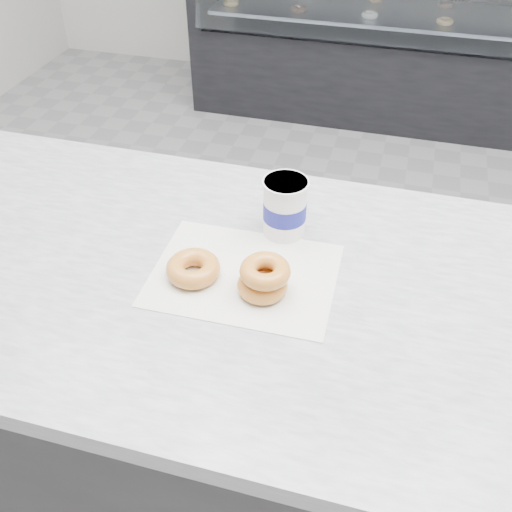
{
  "coord_description": "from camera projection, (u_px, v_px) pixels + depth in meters",
  "views": [
    {
      "loc": [
        0.06,
        -1.35,
        1.62
      ],
      "look_at": [
        -0.15,
        -0.57,
        0.94
      ],
      "focal_mm": 40.0,
      "sensor_mm": 36.0,
      "label": 1
    }
  ],
  "objects": [
    {
      "name": "wax_paper",
      "position": [
        244.0,
        275.0,
        1.06
      ],
      "size": [
        0.34,
        0.27,
        0.0
      ],
      "primitive_type": "cube",
      "rotation": [
        0.0,
        0.0,
        0.02
      ],
      "color": "silver",
      "rests_on": "counter"
    },
    {
      "name": "counter",
      "position": [
        317.0,
        434.0,
        1.31
      ],
      "size": [
        3.06,
        0.76,
        0.9
      ],
      "color": "#333335",
      "rests_on": "ground"
    },
    {
      "name": "donut_stack",
      "position": [
        264.0,
        278.0,
        1.01
      ],
      "size": [
        0.11,
        0.11,
        0.06
      ],
      "color": "gold",
      "rests_on": "wax_paper"
    },
    {
      "name": "donut_single",
      "position": [
        193.0,
        268.0,
        1.05
      ],
      "size": [
        0.12,
        0.12,
        0.04
      ],
      "primitive_type": "torus",
      "rotation": [
        0.0,
        0.0,
        -0.15
      ],
      "color": "gold",
      "rests_on": "wax_paper"
    },
    {
      "name": "coffee_cup",
      "position": [
        285.0,
        207.0,
        1.13
      ],
      "size": [
        0.1,
        0.1,
        0.12
      ],
      "rotation": [
        0.0,
        0.0,
        0.12
      ],
      "color": "white",
      "rests_on": "counter"
    },
    {
      "name": "ground",
      "position": [
        340.0,
        362.0,
        2.05
      ],
      "size": [
        5.0,
        5.0,
        0.0
      ],
      "primitive_type": "plane",
      "color": "gray",
      "rests_on": "ground"
    },
    {
      "name": "display_case",
      "position": [
        406.0,
        29.0,
        3.29
      ],
      "size": [
        2.4,
        0.74,
        1.25
      ],
      "color": "black",
      "rests_on": "ground"
    }
  ]
}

